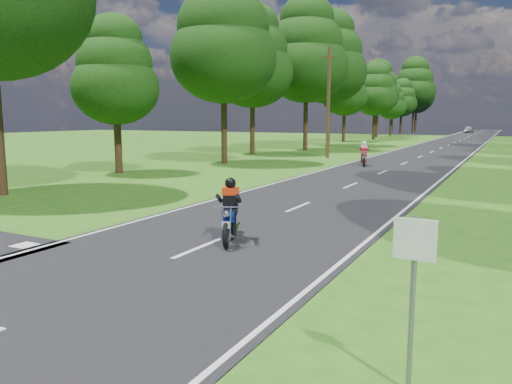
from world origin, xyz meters
The scene contains 9 objects.
ground centered at (0.00, 0.00, 0.00)m, with size 160.00×160.00×0.00m, color #2A6216.
main_road centered at (0.00, 50.00, 0.01)m, with size 7.00×140.00×0.02m, color black.
road_markings centered at (-0.14, 48.13, 0.02)m, with size 7.40×140.00×0.01m.
treeline centered at (1.43, 60.06, 8.25)m, with size 40.00×115.35×14.78m.
telegraph_pole centered at (-6.00, 28.00, 4.07)m, with size 1.20×0.26×8.00m.
road_sign centered at (5.50, -2.01, 1.34)m, with size 0.45×0.07×2.00m.
rider_near_blue centered at (0.27, 2.98, 0.79)m, with size 0.62×1.85×1.54m, color navy, non-canonical shape.
rider_far_red centered at (-1.95, 23.23, 0.78)m, with size 0.61×1.82×1.52m, color #A60C25, non-canonical shape.
distant_car centered at (-1.75, 97.09, 0.64)m, with size 1.48×3.67×1.25m, color #AAACB1.
Camera 1 is at (6.38, -7.37, 3.04)m, focal length 35.00 mm.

